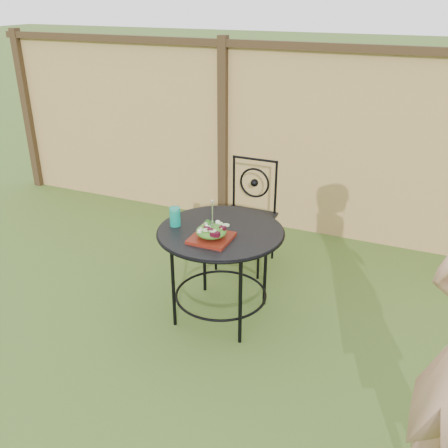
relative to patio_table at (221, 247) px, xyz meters
name	(u,v)px	position (x,y,z in m)	size (l,w,h in m)	color
ground	(274,372)	(0.59, -0.46, -0.59)	(60.00, 60.00, 0.00)	#2F4E19
fence	(351,146)	(0.59, 1.73, 0.36)	(8.00, 0.12, 1.90)	tan
patio_table	(221,247)	(0.00, 0.00, 0.00)	(0.92, 0.92, 0.72)	black
patio_chair	(248,211)	(-0.12, 0.87, -0.08)	(0.46, 0.46, 0.95)	black
salad_plate	(211,238)	(0.00, -0.17, 0.15)	(0.27, 0.27, 0.02)	#50170B
salad	(211,231)	(0.00, -0.17, 0.20)	(0.21, 0.21, 0.08)	#235614
fork	(212,214)	(0.01, -0.17, 0.33)	(0.01, 0.01, 0.18)	silver
drinking_glass	(175,217)	(-0.33, -0.06, 0.21)	(0.08, 0.08, 0.14)	#0C9278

